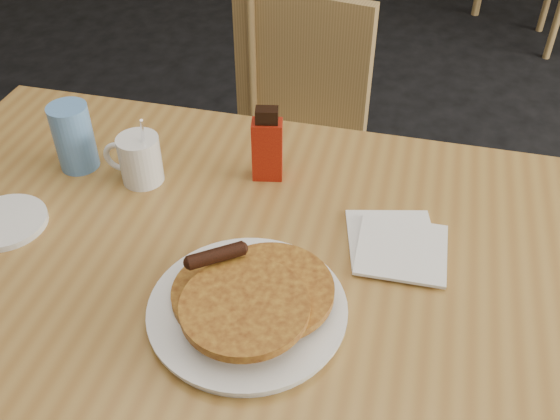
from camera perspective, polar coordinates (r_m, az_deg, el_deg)
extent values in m
cube|color=olive|center=(1.08, -5.42, -4.72)|extent=(1.34, 0.92, 0.04)
cube|color=#A0804B|center=(1.09, -5.37, -5.27)|extent=(1.38, 0.96, 0.02)
cylinder|color=#A0804B|center=(1.60, 19.64, -8.13)|extent=(0.04, 0.04, 0.71)
cube|color=#A0804B|center=(1.77, 0.74, 3.24)|extent=(0.47, 0.47, 0.04)
cube|color=#A0804B|center=(1.79, 1.97, 12.73)|extent=(0.40, 0.12, 0.44)
cylinder|color=#A0804B|center=(1.83, -5.30, -4.73)|extent=(0.04, 0.04, 0.41)
cylinder|color=#A0804B|center=(2.02, 6.09, 0.30)|extent=(0.04, 0.04, 0.41)
cylinder|color=#A0804B|center=(3.53, 24.04, 15.73)|extent=(0.04, 0.04, 0.43)
cylinder|color=silver|center=(0.97, -2.98, -9.16)|extent=(0.30, 0.30, 0.02)
cylinder|color=silver|center=(0.96, -3.00, -8.89)|extent=(0.31, 0.31, 0.01)
cylinder|color=#AE7B24|center=(0.97, -4.31, -7.57)|extent=(0.19, 0.19, 0.01)
cylinder|color=#AE7B24|center=(0.95, -0.87, -7.29)|extent=(0.19, 0.19, 0.01)
cylinder|color=#AE7B24|center=(0.91, -3.25, -8.79)|extent=(0.19, 0.19, 0.01)
cylinder|color=black|center=(0.96, -5.87, -4.15)|extent=(0.09, 0.07, 0.02)
cylinder|color=silver|center=(1.22, -12.64, 4.53)|extent=(0.08, 0.08, 0.10)
torus|color=silver|center=(1.24, -14.45, 4.73)|extent=(0.07, 0.01, 0.07)
cylinder|color=black|center=(1.20, -12.92, 6.08)|extent=(0.07, 0.07, 0.01)
cylinder|color=silver|center=(1.20, -12.36, 5.77)|extent=(0.03, 0.04, 0.14)
cube|color=maroon|center=(1.19, -1.17, 5.51)|extent=(0.06, 0.05, 0.13)
cube|color=black|center=(1.15, -1.22, 8.64)|extent=(0.05, 0.03, 0.03)
cube|color=silver|center=(1.10, 10.16, -2.65)|extent=(0.18, 0.18, 0.01)
cube|color=silver|center=(1.08, 11.08, -3.55)|extent=(0.15, 0.15, 0.01)
cylinder|color=#5384C2|center=(1.28, -18.34, 6.35)|extent=(0.09, 0.09, 0.14)
cylinder|color=silver|center=(1.22, -23.82, -1.02)|extent=(0.17, 0.17, 0.01)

